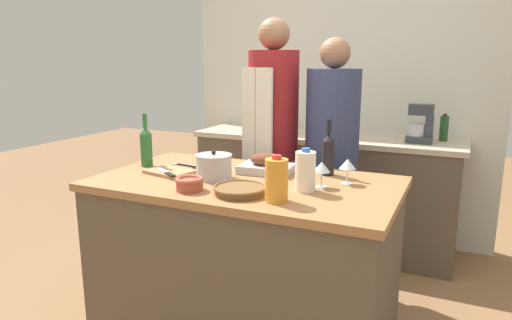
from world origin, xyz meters
TOP-DOWN VIEW (x-y plane):
  - kitchen_island at (0.00, 0.00)m, footprint 1.56×0.88m
  - back_counter at (0.00, 1.46)m, footprint 2.12×0.60m
  - back_wall at (0.00, 1.81)m, footprint 2.62×0.10m
  - roasting_pan at (0.04, 0.19)m, footprint 0.30×0.22m
  - wicker_basket at (0.09, -0.24)m, footprint 0.26×0.26m
  - cutting_board at (-0.44, -0.04)m, footprint 0.28×0.25m
  - stock_pot at (-0.16, -0.04)m, footprint 0.19×0.19m
  - mixing_bowl at (-0.16, -0.29)m, footprint 0.14×0.14m
  - juice_jug at (0.28, -0.27)m, footprint 0.10×0.10m
  - milk_jug at (0.35, -0.06)m, footprint 0.10×0.10m
  - wine_bottle_green at (0.36, 0.28)m, footprint 0.07×0.07m
  - wine_bottle_dark at (-0.66, 0.04)m, footprint 0.07×0.07m
  - wine_glass_left at (0.50, 0.15)m, footprint 0.08×0.08m
  - wine_glass_right at (0.40, 0.03)m, footprint 0.08×0.08m
  - knife_chef at (-0.37, 0.06)m, footprint 0.27×0.07m
  - knife_paring at (-0.36, 0.06)m, footprint 0.22×0.06m
  - knife_bread at (-0.42, -0.11)m, footprint 0.20×0.14m
  - stand_mixer at (0.72, 1.41)m, footprint 0.18×0.14m
  - condiment_bottle_tall at (-0.25, 1.32)m, footprint 0.07×0.07m
  - condiment_bottle_short at (-0.68, 1.49)m, footprint 0.05×0.05m
  - condiment_bottle_extra at (0.87, 1.57)m, footprint 0.06×0.06m
  - person_cook_aproned at (-0.17, 0.76)m, footprint 0.35×0.37m
  - person_cook_guest at (0.24, 0.80)m, footprint 0.35×0.35m

SIDE VIEW (x-z plane):
  - kitchen_island at x=0.00m, z-range 0.00..0.91m
  - back_counter at x=0.00m, z-range 0.00..0.92m
  - cutting_board at x=-0.44m, z-range 0.90..0.92m
  - person_cook_guest at x=0.24m, z-range 0.09..1.74m
  - knife_chef at x=-0.37m, z-range 0.92..0.93m
  - knife_paring at x=-0.36m, z-range 0.92..0.93m
  - knife_bread at x=-0.42m, z-range 0.92..0.93m
  - wicker_basket at x=0.09m, z-range 0.91..0.95m
  - mixing_bowl at x=-0.16m, z-range 0.91..0.97m
  - roasting_pan at x=0.04m, z-range 0.89..1.00m
  - stock_pot at x=-0.16m, z-range 0.89..1.05m
  - condiment_bottle_short at x=-0.68m, z-range 0.92..1.07m
  - person_cook_aproned at x=-0.17m, z-range 0.10..1.89m
  - milk_jug at x=0.35m, z-range 0.90..1.10m
  - juice_jug at x=0.28m, z-range 0.90..1.11m
  - wine_glass_right at x=0.40m, z-range 0.94..1.07m
  - wine_glass_left at x=0.50m, z-range 0.94..1.07m
  - condiment_bottle_tall at x=-0.25m, z-range 0.92..1.11m
  - condiment_bottle_extra at x=0.87m, z-range 0.92..1.12m
  - wine_bottle_green at x=0.36m, z-range 0.87..1.18m
  - wine_bottle_dark at x=-0.66m, z-range 0.87..1.18m
  - stand_mixer at x=0.72m, z-range 0.90..1.18m
  - back_wall at x=0.00m, z-range 0.00..2.55m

